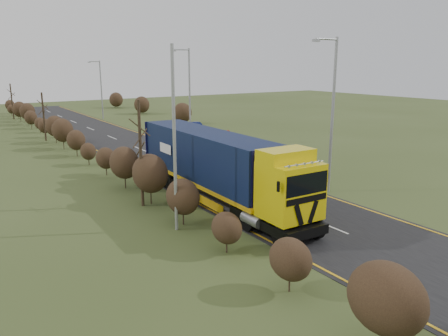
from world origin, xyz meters
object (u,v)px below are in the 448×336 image
lorry (218,164)px  streetlight_near (331,109)px  car_blue_sedan (192,128)px  car_red_hatchback (197,140)px  speed_sign (227,139)px

lorry → streetlight_near: 7.92m
car_blue_sedan → lorry: bearing=72.5°
car_red_hatchback → streetlight_near: size_ratio=0.42×
streetlight_near → speed_sign: streetlight_near is taller
lorry → car_blue_sedan: bearing=65.4°
car_red_hatchback → speed_sign: 6.54m
speed_sign → lorry: bearing=-126.2°
car_red_hatchback → car_blue_sedan: 7.63m
streetlight_near → speed_sign: bearing=89.4°
lorry → car_red_hatchback: (7.96, 16.41, -1.71)m
lorry → car_blue_sedan: size_ratio=3.41×
lorry → streetlight_near: bearing=-11.9°
lorry → speed_sign: bearing=54.9°
car_red_hatchback → speed_sign: speed_sign is taller
car_red_hatchback → speed_sign: bearing=85.8°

